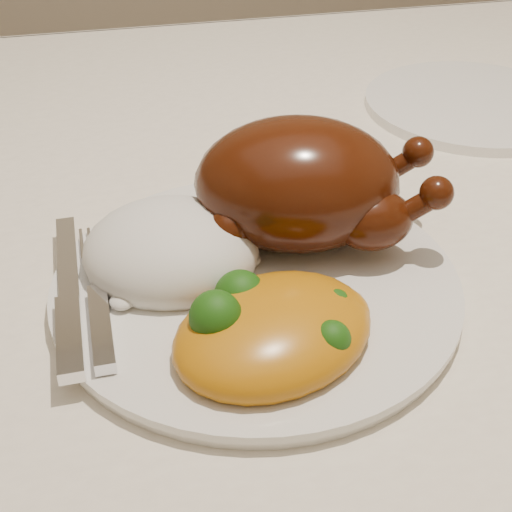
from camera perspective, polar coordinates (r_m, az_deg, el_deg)
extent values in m
cube|color=brown|center=(0.63, -2.02, 1.56)|extent=(1.60, 0.90, 0.04)
cube|color=white|center=(0.61, -2.07, 3.42)|extent=(1.72, 1.02, 0.01)
cube|color=white|center=(1.10, -7.42, 13.33)|extent=(1.72, 0.01, 0.18)
cylinder|color=silver|center=(0.51, 0.00, -2.38)|extent=(0.34, 0.34, 0.01)
cylinder|color=silver|center=(0.83, 16.97, 11.55)|extent=(0.30, 0.30, 0.01)
ellipsoid|color=#3E1406|center=(0.53, 3.30, 5.80)|extent=(0.17, 0.14, 0.10)
ellipsoid|color=#3E1406|center=(0.51, 2.35, 7.53)|extent=(0.08, 0.07, 0.04)
ellipsoid|color=#3E1406|center=(0.52, 9.39, 2.82)|extent=(0.06, 0.04, 0.04)
sphere|color=#3E1406|center=(0.52, 14.25, 4.91)|extent=(0.02, 0.02, 0.02)
ellipsoid|color=#3E1406|center=(0.57, 8.40, 6.20)|extent=(0.06, 0.04, 0.04)
sphere|color=#3E1406|center=(0.57, 12.83, 8.11)|extent=(0.02, 0.02, 0.02)
sphere|color=#3E1406|center=(0.51, -2.12, 2.22)|extent=(0.03, 0.03, 0.03)
sphere|color=#3E1406|center=(0.57, -2.08, 6.16)|extent=(0.03, 0.03, 0.03)
ellipsoid|color=white|center=(0.52, -6.81, 0.35)|extent=(0.15, 0.14, 0.07)
ellipsoid|color=#CB780D|center=(0.45, 1.40, -6.17)|extent=(0.16, 0.15, 0.05)
ellipsoid|color=#CB780D|center=(0.47, 5.39, -4.60)|extent=(0.06, 0.06, 0.03)
ellipsoid|color=#133F0A|center=(0.47, 3.55, -3.24)|extent=(0.02, 0.02, 0.03)
ellipsoid|color=#133F0A|center=(0.45, 1.02, -4.79)|extent=(0.03, 0.03, 0.03)
ellipsoid|color=#133F0A|center=(0.44, -3.24, -4.93)|extent=(0.03, 0.03, 0.04)
ellipsoid|color=#133F0A|center=(0.46, 6.04, -4.11)|extent=(0.03, 0.03, 0.02)
ellipsoid|color=#133F0A|center=(0.47, -1.28, -3.36)|extent=(0.04, 0.04, 0.04)
ellipsoid|color=#133F0A|center=(0.44, 6.05, -6.71)|extent=(0.02, 0.02, 0.03)
ellipsoid|color=#133F0A|center=(0.44, -1.98, -5.56)|extent=(0.03, 0.03, 0.02)
cube|color=silver|center=(0.54, -14.85, -0.51)|extent=(0.02, 0.12, 0.00)
cube|color=silver|center=(0.47, -14.70, -6.29)|extent=(0.02, 0.08, 0.01)
cube|color=silver|center=(0.47, -12.29, -5.59)|extent=(0.01, 0.08, 0.01)
cube|color=silver|center=(0.53, -12.74, -0.14)|extent=(0.01, 0.09, 0.00)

